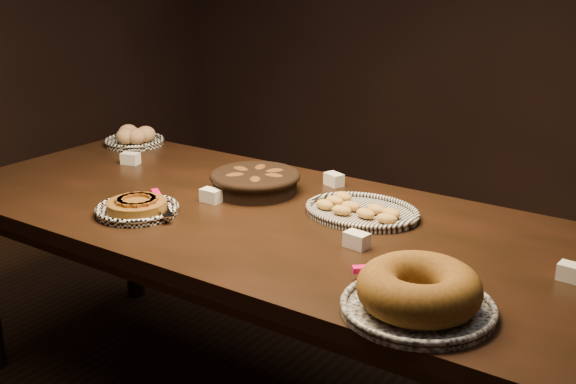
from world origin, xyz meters
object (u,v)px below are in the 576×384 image
Objects in this scene: madeleine_platter at (361,211)px; bundt_cake_plate at (419,294)px; buffet_table at (272,236)px; apple_tart_plate at (137,208)px.

bundt_cake_plate is (0.43, -0.50, 0.03)m from madeleine_platter.
buffet_table is at bearing -140.02° from madeleine_platter.
buffet_table is 5.41× the size of bundt_cake_plate.
bundt_cake_plate reaches higher than buffet_table.
bundt_cake_plate is at bearing 9.04° from apple_tart_plate.
apple_tart_plate is 0.72m from madeleine_platter.
bundt_cake_plate is (0.67, -0.34, 0.12)m from buffet_table.
apple_tart_plate is at bearing -140.11° from madeleine_platter.
madeleine_platter is 0.85× the size of bundt_cake_plate.
bundt_cake_plate is at bearing -42.35° from madeleine_platter.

